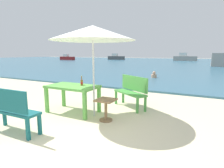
# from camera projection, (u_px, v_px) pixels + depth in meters

# --- Properties ---
(ground_plane) EXTENTS (120.00, 120.00, 0.00)m
(ground_plane) POSITION_uv_depth(u_px,v_px,m) (61.00, 140.00, 3.49)
(ground_plane) COLOR beige
(sea_water) EXTENTS (120.00, 50.00, 0.08)m
(sea_water) POSITION_uv_depth(u_px,v_px,m) (190.00, 63.00, 29.85)
(sea_water) COLOR #386B84
(sea_water) RESTS_ON ground_plane
(picnic_table_green) EXTENTS (1.40, 0.80, 0.76)m
(picnic_table_green) POSITION_uv_depth(u_px,v_px,m) (73.00, 89.00, 5.04)
(picnic_table_green) COLOR #60B24C
(picnic_table_green) RESTS_ON ground_plane
(beer_bottle_amber) EXTENTS (0.07, 0.07, 0.26)m
(beer_bottle_amber) POSITION_uv_depth(u_px,v_px,m) (82.00, 82.00, 5.01)
(beer_bottle_amber) COLOR brown
(beer_bottle_amber) RESTS_ON picnic_table_green
(patio_umbrella) EXTENTS (2.10, 2.10, 2.30)m
(patio_umbrella) POSITION_uv_depth(u_px,v_px,m) (93.00, 33.00, 4.48)
(patio_umbrella) COLOR silver
(patio_umbrella) RESTS_ON ground_plane
(side_table_wood) EXTENTS (0.44, 0.44, 0.54)m
(side_table_wood) POSITION_uv_depth(u_px,v_px,m) (106.00, 107.00, 4.45)
(side_table_wood) COLOR olive
(side_table_wood) RESTS_ON ground_plane
(bench_teal_center) EXTENTS (1.21, 0.38, 0.95)m
(bench_teal_center) POSITION_uv_depth(u_px,v_px,m) (11.00, 108.00, 3.70)
(bench_teal_center) COLOR #196066
(bench_teal_center) RESTS_ON ground_plane
(bench_green_left) EXTENTS (1.21, 0.94, 0.95)m
(bench_green_left) POSITION_uv_depth(u_px,v_px,m) (132.00, 90.00, 5.54)
(bench_green_left) COLOR #4C9E47
(bench_green_left) RESTS_ON ground_plane
(swimmer_person) EXTENTS (0.34, 0.34, 0.41)m
(swimmer_person) POSITION_uv_depth(u_px,v_px,m) (154.00, 75.00, 11.76)
(swimmer_person) COLOR tan
(swimmer_person) RESTS_ON sea_water
(boat_barge) EXTENTS (3.64, 0.99, 1.32)m
(boat_barge) POSITION_uv_depth(u_px,v_px,m) (67.00, 58.00, 42.32)
(boat_barge) COLOR maroon
(boat_barge) RESTS_ON sea_water
(boat_sailboat) EXTENTS (4.53, 1.24, 1.65)m
(boat_sailboat) POSITION_uv_depth(u_px,v_px,m) (185.00, 58.00, 37.61)
(boat_sailboat) COLOR gray
(boat_sailboat) RESTS_ON sea_water
(boat_cargo_ship) EXTENTS (4.03, 1.10, 1.47)m
(boat_cargo_ship) POSITION_uv_depth(u_px,v_px,m) (116.00, 57.00, 44.16)
(boat_cargo_ship) COLOR #4C4C4C
(boat_cargo_ship) RESTS_ON sea_water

